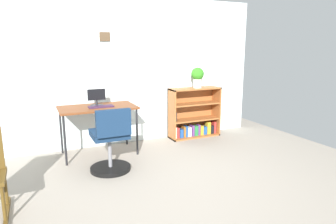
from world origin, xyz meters
name	(u,v)px	position (x,y,z in m)	size (l,w,h in m)	color
ground_plane	(166,201)	(0.00, 0.00, 0.00)	(6.24, 6.24, 0.00)	gray
wall_back	(110,72)	(0.00, 2.15, 1.18)	(5.20, 0.12, 2.37)	silver
desk	(98,110)	(-0.31, 1.73, 0.67)	(1.09, 0.61, 0.73)	brown
monitor	(97,98)	(-0.31, 1.78, 0.84)	(0.26, 0.19, 0.25)	#262628
keyboard	(101,107)	(-0.28, 1.66, 0.73)	(0.36, 0.15, 0.02)	#341D37
office_chair	(111,144)	(-0.32, 0.99, 0.37)	(0.52, 0.55, 0.86)	black
bookshelf_low	(193,116)	(1.42, 1.95, 0.38)	(0.92, 0.30, 0.88)	#97572B
potted_plant_on_shelf	(197,76)	(1.46, 1.90, 1.08)	(0.22, 0.22, 0.35)	#B7B2A8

